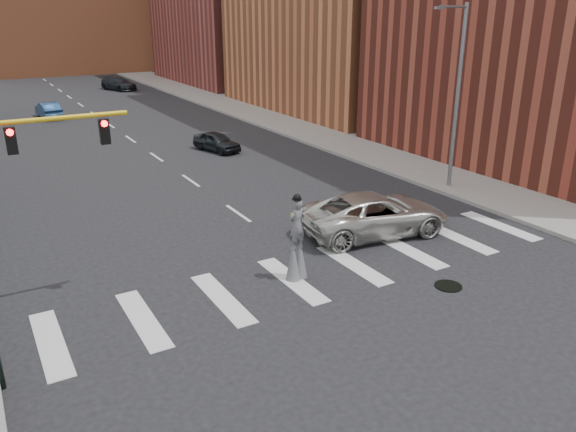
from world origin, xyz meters
The scene contains 10 objects.
ground_plane centered at (0.00, 0.00, 0.00)m, with size 160.00×160.00×0.00m, color black.
sidewalk_right centered at (12.50, 25.00, 0.09)m, with size 5.00×90.00×0.18m, color gray.
manhole centered at (3.00, -2.00, 0.02)m, with size 0.90×0.90×0.04m, color black.
building_backdrop centered at (6.00, 78.00, 9.00)m, with size 26.00×14.00×18.00m, color #C2673D.
streetlight centered at (10.90, 6.00, 4.90)m, with size 2.05×0.20×9.00m.
stilt_performer centered at (-1.06, 1.07, 1.21)m, with size 0.83×0.60×3.04m.
suv_crossing centered at (3.82, 3.00, 0.85)m, with size 2.82×6.11×1.70m, color beige.
car_near centered at (3.94, 19.62, 0.62)m, with size 1.47×3.65×1.24m, color black.
car_mid centered at (-3.72, 37.86, 0.68)m, with size 1.43×4.11×1.35m, color navy.
car_far centered at (6.00, 52.92, 0.72)m, with size 2.03×4.99×1.45m, color black.
Camera 1 is at (-9.98, -13.81, 8.64)m, focal length 35.00 mm.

